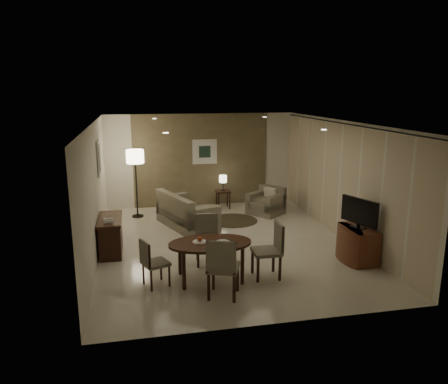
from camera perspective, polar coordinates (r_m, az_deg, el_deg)
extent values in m
cube|color=beige|center=(9.87, 0.24, -6.77)|extent=(5.50, 7.00, 0.00)
cube|color=white|center=(9.30, 0.25, 9.05)|extent=(5.50, 7.00, 0.00)
cube|color=#756648|center=(12.88, -3.00, 4.19)|extent=(5.50, 0.00, 2.70)
cube|color=silver|center=(9.33, -16.51, 0.12)|extent=(0.00, 7.00, 2.70)
cube|color=silver|center=(10.41, 15.23, 1.54)|extent=(0.00, 7.00, 2.70)
cube|color=#756648|center=(12.86, -2.99, 4.18)|extent=(3.96, 0.03, 2.70)
cylinder|color=black|center=(10.20, 15.32, 8.63)|extent=(0.03, 6.80, 0.03)
cube|color=silver|center=(12.82, -2.54, 5.28)|extent=(0.72, 0.03, 0.72)
cube|color=#1B3127|center=(12.80, -2.53, 5.27)|extent=(0.34, 0.01, 0.34)
cube|color=silver|center=(10.41, -16.03, 4.29)|extent=(0.03, 0.60, 0.80)
cube|color=gray|center=(10.41, -15.94, 4.30)|extent=(0.01, 0.46, 0.64)
cylinder|color=white|center=(7.32, -7.63, 7.65)|extent=(0.10, 0.10, 0.01)
cylinder|color=white|center=(8.02, 12.93, 7.93)|extent=(0.10, 0.10, 0.01)
cylinder|color=white|center=(10.90, -9.08, 9.45)|extent=(0.10, 0.10, 0.01)
cylinder|color=white|center=(11.39, 5.34, 9.71)|extent=(0.10, 0.10, 0.01)
cylinder|color=white|center=(7.91, -3.18, -6.51)|extent=(0.26, 0.26, 0.02)
cylinder|color=white|center=(7.88, -0.17, -6.56)|extent=(0.26, 0.26, 0.02)
sphere|color=#AC3613|center=(7.89, -3.18, -6.15)|extent=(0.09, 0.09, 0.09)
cube|color=white|center=(7.87, -0.17, -6.40)|extent=(0.12, 0.08, 0.03)
cylinder|color=#423625|center=(11.54, 1.18, -3.73)|extent=(1.29, 1.29, 0.01)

